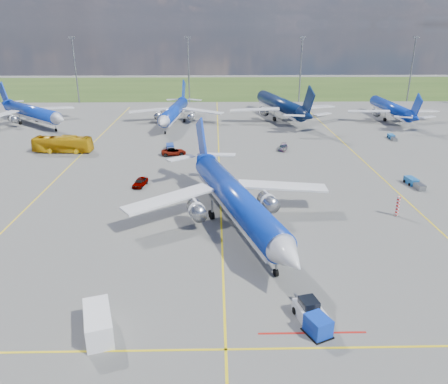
{
  "coord_description": "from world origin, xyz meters",
  "views": [
    {
      "loc": [
        -0.8,
        -50.55,
        26.48
      ],
      "look_at": [
        0.43,
        7.89,
        4.0
      ],
      "focal_mm": 35.0,
      "sensor_mm": 36.0,
      "label": 1
    }
  ],
  "objects_px": {
    "pushback_tug": "(310,313)",
    "apron_bus": "(63,144)",
    "warning_post": "(398,206)",
    "baggage_tug_w": "(414,183)",
    "main_airliner": "(235,224)",
    "uld_container": "(318,326)",
    "bg_jet_nw": "(33,124)",
    "service_car_b": "(174,152)",
    "bg_jet_ne": "(389,119)",
    "service_car_a": "(140,182)",
    "baggage_tug_c": "(170,148)",
    "baggage_tug_e": "(392,137)",
    "bg_jet_nnw": "(175,124)",
    "service_van": "(98,323)",
    "bg_jet_n": "(280,118)",
    "service_car_c": "(283,147)"
  },
  "relations": [
    {
      "from": "bg_jet_ne",
      "to": "baggage_tug_c",
      "type": "xyz_separation_m",
      "value": [
        -62.08,
        -33.17,
        0.58
      ]
    },
    {
      "from": "main_airliner",
      "to": "baggage_tug_w",
      "type": "height_order",
      "value": "main_airliner"
    },
    {
      "from": "main_airliner",
      "to": "uld_container",
      "type": "height_order",
      "value": "main_airliner"
    },
    {
      "from": "service_van",
      "to": "baggage_tug_c",
      "type": "relative_size",
      "value": 0.93
    },
    {
      "from": "bg_jet_n",
      "to": "baggage_tug_w",
      "type": "xyz_separation_m",
      "value": [
        15.29,
        -59.21,
        0.55
      ]
    },
    {
      "from": "apron_bus",
      "to": "service_car_b",
      "type": "distance_m",
      "value": 24.89
    },
    {
      "from": "warning_post",
      "to": "pushback_tug",
      "type": "xyz_separation_m",
      "value": [
        -17.82,
        -24.08,
        -0.7
      ]
    },
    {
      "from": "bg_jet_nw",
      "to": "pushback_tug",
      "type": "height_order",
      "value": "bg_jet_nw"
    },
    {
      "from": "bg_jet_ne",
      "to": "warning_post",
      "type": "bearing_deg",
      "value": 69.58
    },
    {
      "from": "warning_post",
      "to": "pushback_tug",
      "type": "height_order",
      "value": "warning_post"
    },
    {
      "from": "apron_bus",
      "to": "baggage_tug_c",
      "type": "xyz_separation_m",
      "value": [
        23.64,
        0.7,
        -1.23
      ]
    },
    {
      "from": "bg_jet_nnw",
      "to": "service_van",
      "type": "relative_size",
      "value": 7.29
    },
    {
      "from": "baggage_tug_c",
      "to": "service_car_a",
      "type": "bearing_deg",
      "value": -106.5
    },
    {
      "from": "baggage_tug_c",
      "to": "pushback_tug",
      "type": "bearing_deg",
      "value": -81.29
    },
    {
      "from": "warning_post",
      "to": "bg_jet_n",
      "type": "bearing_deg",
      "value": 95.76
    },
    {
      "from": "main_airliner",
      "to": "baggage_tug_c",
      "type": "height_order",
      "value": "main_airliner"
    },
    {
      "from": "service_car_b",
      "to": "service_car_c",
      "type": "relative_size",
      "value": 1.22
    },
    {
      "from": "bg_jet_n",
      "to": "service_van",
      "type": "xyz_separation_m",
      "value": [
        -30.31,
        -97.44,
        1.16
      ]
    },
    {
      "from": "bg_jet_ne",
      "to": "service_car_a",
      "type": "relative_size",
      "value": 8.7
    },
    {
      "from": "warning_post",
      "to": "bg_jet_nnw",
      "type": "xyz_separation_m",
      "value": [
        -38.3,
        64.96,
        -1.5
      ]
    },
    {
      "from": "bg_jet_nw",
      "to": "pushback_tug",
      "type": "relative_size",
      "value": 6.55
    },
    {
      "from": "bg_jet_ne",
      "to": "pushback_tug",
      "type": "bearing_deg",
      "value": 64.83
    },
    {
      "from": "warning_post",
      "to": "pushback_tug",
      "type": "relative_size",
      "value": 0.5
    },
    {
      "from": "bg_jet_nw",
      "to": "bg_jet_nnw",
      "type": "bearing_deg",
      "value": -46.69
    },
    {
      "from": "warning_post",
      "to": "baggage_tug_w",
      "type": "xyz_separation_m",
      "value": [
        8.05,
        12.59,
        -0.95
      ]
    },
    {
      "from": "service_car_b",
      "to": "bg_jet_n",
      "type": "bearing_deg",
      "value": -47.21
    },
    {
      "from": "main_airliner",
      "to": "baggage_tug_e",
      "type": "relative_size",
      "value": 9.44
    },
    {
      "from": "bg_jet_nw",
      "to": "baggage_tug_e",
      "type": "distance_m",
      "value": 97.25
    },
    {
      "from": "bg_jet_n",
      "to": "uld_container",
      "type": "xyz_separation_m",
      "value": [
        -10.33,
        -97.92,
        0.9
      ]
    },
    {
      "from": "bg_jet_nnw",
      "to": "service_car_b",
      "type": "height_order",
      "value": "bg_jet_nnw"
    },
    {
      "from": "service_car_c",
      "to": "pushback_tug",
      "type": "bearing_deg",
      "value": -79.39
    },
    {
      "from": "bg_jet_ne",
      "to": "service_car_c",
      "type": "height_order",
      "value": "bg_jet_ne"
    },
    {
      "from": "warning_post",
      "to": "uld_container",
      "type": "xyz_separation_m",
      "value": [
        -17.56,
        -26.12,
        -0.6
      ]
    },
    {
      "from": "pushback_tug",
      "to": "bg_jet_n",
      "type": "bearing_deg",
      "value": 69.79
    },
    {
      "from": "service_van",
      "to": "service_car_a",
      "type": "xyz_separation_m",
      "value": [
        -2.41,
        39.13,
        -0.43
      ]
    },
    {
      "from": "service_car_c",
      "to": "service_van",
      "type": "bearing_deg",
      "value": -96.2
    },
    {
      "from": "warning_post",
      "to": "main_airliner",
      "type": "bearing_deg",
      "value": -174.32
    },
    {
      "from": "bg_jet_nnw",
      "to": "bg_jet_ne",
      "type": "xyz_separation_m",
      "value": [
        63.56,
        4.65,
        0.0
      ]
    },
    {
      "from": "warning_post",
      "to": "apron_bus",
      "type": "bearing_deg",
      "value": 149.42
    },
    {
      "from": "pushback_tug",
      "to": "apron_bus",
      "type": "bearing_deg",
      "value": 111.57
    },
    {
      "from": "bg_jet_n",
      "to": "baggage_tug_c",
      "type": "bearing_deg",
      "value": 37.35
    },
    {
      "from": "pushback_tug",
      "to": "baggage_tug_e",
      "type": "xyz_separation_m",
      "value": [
        34.77,
        69.88,
        -0.33
      ]
    },
    {
      "from": "bg_jet_nw",
      "to": "service_car_b",
      "type": "height_order",
      "value": "bg_jet_nw"
    },
    {
      "from": "service_car_a",
      "to": "baggage_tug_c",
      "type": "height_order",
      "value": "service_car_a"
    },
    {
      "from": "bg_jet_n",
      "to": "main_airliner",
      "type": "height_order",
      "value": "bg_jet_n"
    },
    {
      "from": "service_van",
      "to": "bg_jet_nnw",
      "type": "bearing_deg",
      "value": 73.02
    },
    {
      "from": "warning_post",
      "to": "baggage_tug_w",
      "type": "height_order",
      "value": "warning_post"
    },
    {
      "from": "apron_bus",
      "to": "baggage_tug_e",
      "type": "xyz_separation_m",
      "value": [
        77.42,
        10.07,
        -1.33
      ]
    },
    {
      "from": "service_van",
      "to": "bg_jet_n",
      "type": "bearing_deg",
      "value": 55.27
    },
    {
      "from": "apron_bus",
      "to": "service_car_c",
      "type": "bearing_deg",
      "value": -85.1
    }
  ]
}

